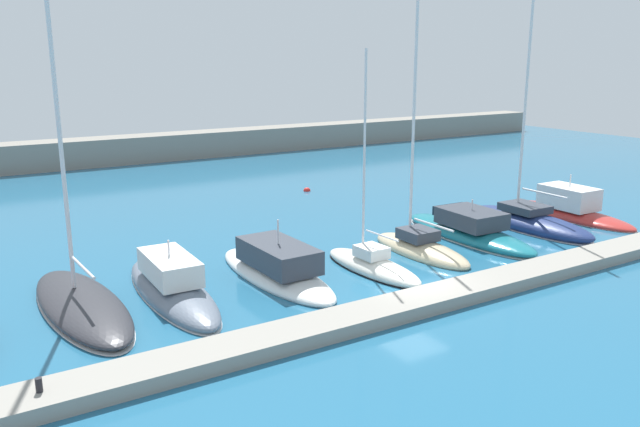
% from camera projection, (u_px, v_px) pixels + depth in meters
% --- Properties ---
extents(ground_plane, '(120.00, 120.00, 0.00)m').
position_uv_depth(ground_plane, '(413.00, 292.00, 27.96)').
color(ground_plane, '#236084').
extents(dock_pier, '(40.09, 1.89, 0.54)m').
position_uv_depth(dock_pier, '(438.00, 297.00, 26.63)').
color(dock_pier, gray).
rests_on(dock_pier, ground_plane).
extents(breakwater_seawall, '(108.00, 3.42, 2.55)m').
position_uv_depth(breakwater_seawall, '(133.00, 149.00, 62.28)').
color(breakwater_seawall, gray).
rests_on(breakwater_seawall, ground_plane).
extents(sailboat_charcoal_second, '(3.31, 9.96, 19.53)m').
position_uv_depth(sailboat_charcoal_second, '(81.00, 301.00, 25.85)').
color(sailboat_charcoal_second, '#2D2D33').
rests_on(sailboat_charcoal_second, ground_plane).
extents(motorboat_slate_third, '(2.79, 9.74, 2.85)m').
position_uv_depth(motorboat_slate_third, '(171.00, 286.00, 27.53)').
color(motorboat_slate_third, slate).
rests_on(motorboat_slate_third, ground_plane).
extents(motorboat_white_fourth, '(3.00, 9.26, 3.22)m').
position_uv_depth(motorboat_white_fourth, '(276.00, 268.00, 29.75)').
color(motorboat_white_fourth, white).
rests_on(motorboat_white_fourth, ground_plane).
extents(sailboat_ivory_fifth, '(2.24, 6.66, 10.68)m').
position_uv_depth(sailboat_ivory_fifth, '(372.00, 265.00, 30.74)').
color(sailboat_ivory_fifth, silver).
rests_on(sailboat_ivory_fifth, ground_plane).
extents(sailboat_sand_sixth, '(2.36, 6.95, 13.42)m').
position_uv_depth(sailboat_sand_sixth, '(420.00, 247.00, 33.53)').
color(sailboat_sand_sixth, beige).
rests_on(sailboat_sand_sixth, ground_plane).
extents(motorboat_teal_seventh, '(3.30, 10.06, 2.50)m').
position_uv_depth(motorboat_teal_seventh, '(468.00, 230.00, 36.31)').
color(motorboat_teal_seventh, '#19707F').
rests_on(motorboat_teal_seventh, ground_plane).
extents(sailboat_navy_eighth, '(3.12, 9.09, 15.93)m').
position_uv_depth(sailboat_navy_eighth, '(529.00, 221.00, 38.43)').
color(sailboat_navy_eighth, navy).
rests_on(sailboat_navy_eighth, ground_plane).
extents(motorboat_red_ninth, '(3.11, 9.26, 3.06)m').
position_uv_depth(motorboat_red_ninth, '(570.00, 210.00, 41.15)').
color(motorboat_red_ninth, '#B72D28').
rests_on(motorboat_red_ninth, ground_plane).
extents(mooring_buoy_red, '(0.55, 0.55, 0.55)m').
position_uv_depth(mooring_buoy_red, '(307.00, 191.00, 49.07)').
color(mooring_buoy_red, red).
rests_on(mooring_buoy_red, ground_plane).
extents(dock_bollard, '(0.20, 0.20, 0.44)m').
position_uv_depth(dock_bollard, '(39.00, 385.00, 18.54)').
color(dock_bollard, black).
rests_on(dock_bollard, dock_pier).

